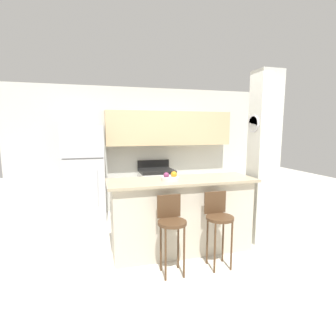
{
  "coord_description": "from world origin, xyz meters",
  "views": [
    {
      "loc": [
        -1.14,
        -3.35,
        1.72
      ],
      "look_at": [
        0.0,
        0.72,
        1.09
      ],
      "focal_mm": 28.0,
      "sensor_mm": 36.0,
      "label": 1
    }
  ],
  "objects": [
    {
      "name": "bar_stool_right",
      "position": [
        0.3,
        -0.52,
        0.62
      ],
      "size": [
        0.34,
        0.34,
        0.94
      ],
      "color": "#4C331E",
      "rests_on": "ground_plane"
    },
    {
      "name": "pillar_right",
      "position": [
        1.28,
        0.01,
        1.28
      ],
      "size": [
        0.38,
        0.32,
        2.55
      ],
      "color": "silver",
      "rests_on": "ground_plane"
    },
    {
      "name": "counter_bar",
      "position": [
        0.0,
        0.0,
        0.52
      ],
      "size": [
        2.04,
        0.67,
        1.04
      ],
      "color": "beige",
      "rests_on": "ground_plane"
    },
    {
      "name": "refrigerator",
      "position": [
        -1.35,
        1.71,
        0.89
      ],
      "size": [
        0.73,
        0.64,
        1.78
      ],
      "color": "silver",
      "rests_on": "ground_plane"
    },
    {
      "name": "trash_bin",
      "position": [
        -0.76,
        1.5,
        0.19
      ],
      "size": [
        0.28,
        0.28,
        0.38
      ],
      "color": "black",
      "rests_on": "ground_plane"
    },
    {
      "name": "wall_back",
      "position": [
        0.14,
        2.01,
        1.46
      ],
      "size": [
        5.6,
        0.38,
        2.55
      ],
      "color": "silver",
      "rests_on": "ground_plane"
    },
    {
      "name": "fruit_bowl",
      "position": [
        -0.18,
        -0.04,
        1.08
      ],
      "size": [
        0.24,
        0.24,
        0.12
      ],
      "color": "silver",
      "rests_on": "counter_bar"
    },
    {
      "name": "bar_stool_left",
      "position": [
        -0.3,
        -0.52,
        0.62
      ],
      "size": [
        0.34,
        0.34,
        0.94
      ],
      "color": "#4C331E",
      "rests_on": "ground_plane"
    },
    {
      "name": "ground_plane",
      "position": [
        0.0,
        0.0,
        0.0
      ],
      "size": [
        14.0,
        14.0,
        0.0
      ],
      "primitive_type": "plane",
      "color": "beige"
    },
    {
      "name": "stove_range",
      "position": [
        0.04,
        1.73,
        0.46
      ],
      "size": [
        0.67,
        0.62,
        1.07
      ],
      "color": "white",
      "rests_on": "ground_plane"
    }
  ]
}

